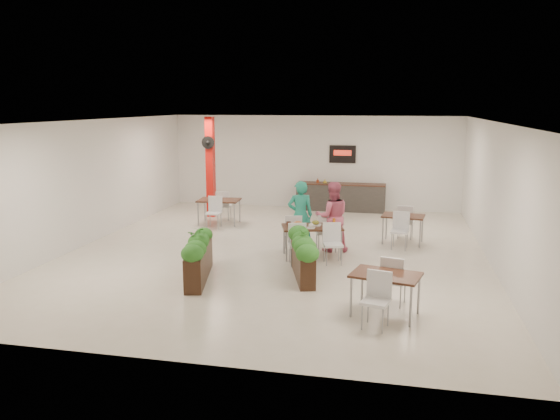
# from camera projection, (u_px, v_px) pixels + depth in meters

# --- Properties ---
(ground) EXTENTS (12.00, 12.00, 0.00)m
(ground) POSITION_uv_depth(u_px,v_px,m) (277.00, 252.00, 13.48)
(ground) COLOR beige
(ground) RESTS_ON ground
(room_shell) EXTENTS (10.10, 12.10, 3.22)m
(room_shell) POSITION_uv_depth(u_px,v_px,m) (276.00, 171.00, 13.10)
(room_shell) COLOR white
(room_shell) RESTS_ON ground
(red_column) EXTENTS (0.40, 0.41, 3.20)m
(red_column) POSITION_uv_depth(u_px,v_px,m) (210.00, 166.00, 17.42)
(red_column) COLOR #BA120C
(red_column) RESTS_ON ground
(service_counter) EXTENTS (3.00, 0.64, 2.20)m
(service_counter) POSITION_uv_depth(u_px,v_px,m) (341.00, 196.00, 18.61)
(service_counter) COLOR #2D2B28
(service_counter) RESTS_ON ground
(main_table) EXTENTS (1.63, 1.90, 0.92)m
(main_table) POSITION_uv_depth(u_px,v_px,m) (312.00, 231.00, 12.92)
(main_table) COLOR #331811
(main_table) RESTS_ON ground
(diner_man) EXTENTS (0.72, 0.58, 1.73)m
(diner_man) POSITION_uv_depth(u_px,v_px,m) (300.00, 215.00, 13.59)
(diner_man) COLOR #23977A
(diner_man) RESTS_ON ground
(diner_woman) EXTENTS (0.99, 0.87, 1.73)m
(diner_woman) POSITION_uv_depth(u_px,v_px,m) (332.00, 217.00, 13.43)
(diner_woman) COLOR #DA617F
(diner_woman) RESTS_ON ground
(planter_left) EXTENTS (0.79, 2.09, 1.12)m
(planter_left) POSITION_uv_depth(u_px,v_px,m) (199.00, 254.00, 11.32)
(planter_left) COLOR black
(planter_left) RESTS_ON ground
(planter_right) EXTENTS (0.85, 1.90, 1.03)m
(planter_right) POSITION_uv_depth(u_px,v_px,m) (303.00, 254.00, 11.46)
(planter_right) COLOR black
(planter_right) RESTS_ON ground
(side_table_a) EXTENTS (1.28, 1.64, 0.92)m
(side_table_a) POSITION_uv_depth(u_px,v_px,m) (219.00, 203.00, 16.52)
(side_table_a) COLOR #331811
(side_table_a) RESTS_ON ground
(side_table_b) EXTENTS (1.15, 1.66, 0.92)m
(side_table_b) POSITION_uv_depth(u_px,v_px,m) (403.00, 220.00, 14.21)
(side_table_b) COLOR #331811
(side_table_b) RESTS_ON ground
(side_table_c) EXTENTS (1.28, 1.67, 0.92)m
(side_table_c) POSITION_uv_depth(u_px,v_px,m) (386.00, 281.00, 9.34)
(side_table_c) COLOR #331811
(side_table_c) RESTS_ON ground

